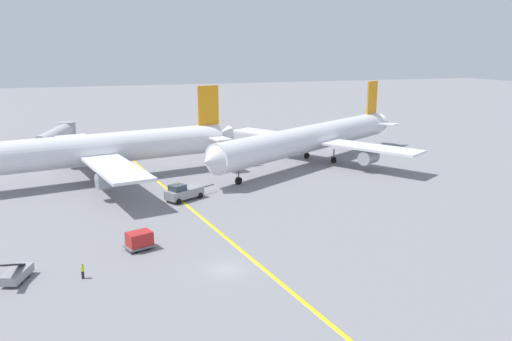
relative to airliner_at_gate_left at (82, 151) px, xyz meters
The scene contains 9 objects.
ground_plane 46.05m from the airliner_at_gate_left, 73.03° to the right, with size 600.00×600.00×0.00m, color gray.
taxiway_stripe 37.68m from the airliner_at_gate_left, 64.82° to the right, with size 0.50×120.00×0.01m, color yellow.
airliner_at_gate_left is the anchor object (origin of this frame).
airliner_being_pushed 44.94m from the airliner_at_gate_left, ahead, with size 54.66×41.81×15.80m.
pushback_tug 22.36m from the airliner_at_gate_left, 49.03° to the right, with size 8.88×5.62×3.01m.
gse_belt_loader_portside 40.35m from the airliner_at_gate_left, 100.91° to the right, with size 3.10×5.04×3.02m.
gse_container_dolly_flat 35.60m from the airliner_at_gate_left, 81.36° to the right, with size 3.72×3.07×2.15m.
ground_crew_wing_walker_right 41.26m from the airliner_at_gate_left, 91.72° to the right, with size 0.36×0.50×1.63m.
jet_bridge 29.15m from the airliner_at_gate_left, 99.40° to the left, with size 8.58×20.95×6.26m.
Camera 1 is at (-13.99, -48.96, 23.02)m, focal length 35.68 mm.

